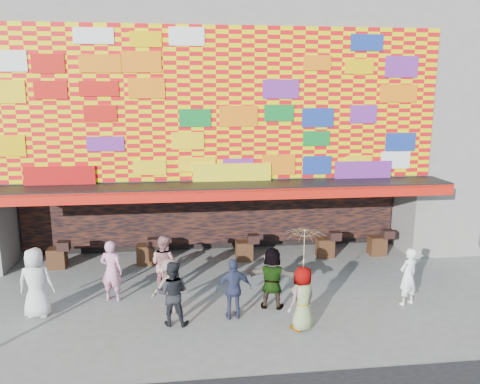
# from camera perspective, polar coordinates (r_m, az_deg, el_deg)

# --- Properties ---
(ground) EXTENTS (90.00, 90.00, 0.00)m
(ground) POSITION_cam_1_polar(r_m,az_deg,el_deg) (12.81, -1.40, -15.55)
(ground) COLOR slate
(ground) RESTS_ON ground
(shop_building) EXTENTS (15.20, 9.40, 10.00)m
(shop_building) POSITION_cam_1_polar(r_m,az_deg,el_deg) (19.53, -3.77, 9.94)
(shop_building) COLOR gray
(shop_building) RESTS_ON ground
(ped_a) EXTENTS (0.97, 0.66, 1.91)m
(ped_a) POSITION_cam_1_polar(r_m,az_deg,el_deg) (13.85, -23.63, -10.08)
(ped_a) COLOR silver
(ped_a) RESTS_ON ground
(ped_b) EXTENTS (0.75, 0.60, 1.81)m
(ped_b) POSITION_cam_1_polar(r_m,az_deg,el_deg) (14.16, -15.39, -9.23)
(ped_b) COLOR pink
(ped_b) RESTS_ON ground
(ped_c) EXTENTS (0.93, 0.78, 1.71)m
(ped_c) POSITION_cam_1_polar(r_m,az_deg,el_deg) (12.47, -8.25, -12.12)
(ped_c) COLOR black
(ped_c) RESTS_ON ground
(ped_d) EXTENTS (1.13, 0.85, 1.55)m
(ped_d) POSITION_cam_1_polar(r_m,az_deg,el_deg) (13.10, -8.57, -11.29)
(ped_d) COLOR #7E6B5C
(ped_d) RESTS_ON ground
(ped_e) EXTENTS (1.01, 0.49, 1.67)m
(ped_e) POSITION_cam_1_polar(r_m,az_deg,el_deg) (12.66, -0.78, -11.72)
(ped_e) COLOR #2F3553
(ped_e) RESTS_ON ground
(ped_f) EXTENTS (1.70, 0.95, 1.75)m
(ped_f) POSITION_cam_1_polar(r_m,az_deg,el_deg) (13.26, 3.94, -10.42)
(ped_f) COLOR gray
(ped_f) RESTS_ON ground
(ped_g) EXTENTS (0.97, 0.89, 1.67)m
(ped_g) POSITION_cam_1_polar(r_m,az_deg,el_deg) (12.22, 7.63, -12.73)
(ped_g) COLOR gray
(ped_g) RESTS_ON ground
(ped_h) EXTENTS (0.71, 0.60, 1.67)m
(ped_h) POSITION_cam_1_polar(r_m,az_deg,el_deg) (14.25, 19.80, -9.67)
(ped_h) COLOR white
(ped_h) RESTS_ON ground
(ped_i) EXTENTS (1.08, 1.04, 1.75)m
(ped_i) POSITION_cam_1_polar(r_m,az_deg,el_deg) (14.44, -9.26, -8.62)
(ped_i) COLOR tan
(ped_i) RESTS_ON ground
(parasol) EXTENTS (1.41, 1.42, 1.93)m
(parasol) POSITION_cam_1_polar(r_m,az_deg,el_deg) (11.72, 7.81, -6.70)
(parasol) COLOR beige
(parasol) RESTS_ON ground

